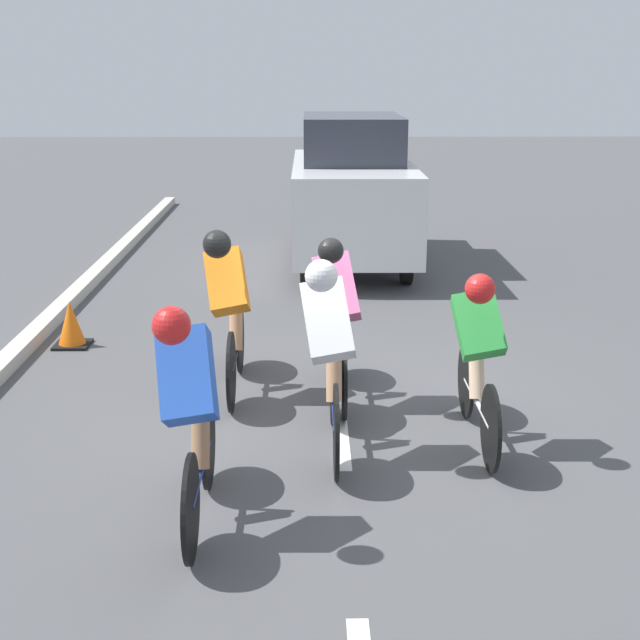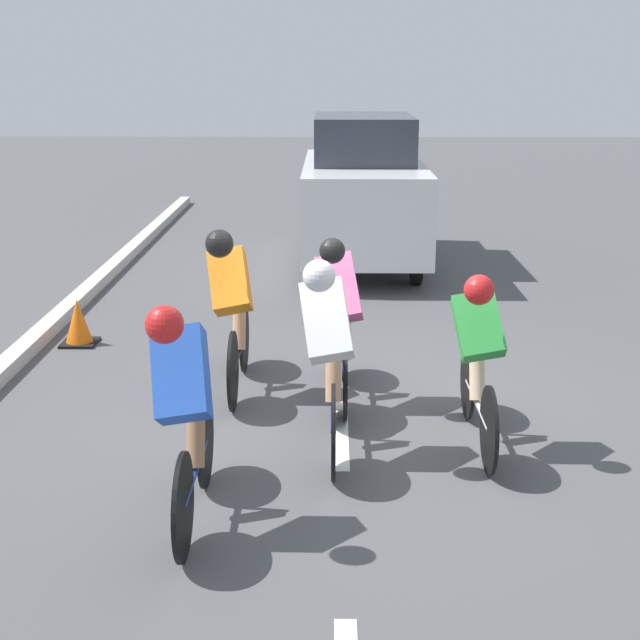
# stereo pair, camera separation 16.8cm
# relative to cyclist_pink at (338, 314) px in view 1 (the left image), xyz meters

# --- Properties ---
(ground_plane) EXTENTS (60.00, 60.00, 0.00)m
(ground_plane) POSITION_rel_cyclist_pink_xyz_m (-0.00, 0.35, -0.79)
(ground_plane) COLOR #4C4C4F
(lane_stripe_mid) EXTENTS (0.12, 1.40, 0.01)m
(lane_stripe_mid) POSITION_rel_cyclist_pink_xyz_m (-0.00, 0.72, -0.79)
(lane_stripe_mid) COLOR white
(lane_stripe_mid) RESTS_ON ground
(lane_stripe_far) EXTENTS (0.12, 1.40, 0.01)m
(lane_stripe_far) POSITION_rel_cyclist_pink_xyz_m (-0.00, -2.48, -0.79)
(lane_stripe_far) COLOR white
(lane_stripe_far) RESTS_ON ground
(cyclist_pink) EXTENTS (0.43, 1.60, 1.50)m
(cyclist_pink) POSITION_rel_cyclist_pink_xyz_m (0.00, 0.00, 0.00)
(cyclist_pink) COLOR black
(cyclist_pink) RESTS_ON ground
(cyclist_green) EXTENTS (0.41, 1.69, 1.42)m
(cyclist_green) POSITION_rel_cyclist_pink_xyz_m (-1.03, 0.96, -0.04)
(cyclist_green) COLOR black
(cyclist_green) RESTS_ON ground
(cyclist_white) EXTENTS (0.42, 1.73, 1.56)m
(cyclist_white) POSITION_rel_cyclist_pink_xyz_m (0.10, 1.08, 0.03)
(cyclist_white) COLOR black
(cyclist_white) RESTS_ON ground
(cyclist_blue) EXTENTS (0.41, 1.63, 1.53)m
(cyclist_blue) POSITION_rel_cyclist_pink_xyz_m (0.99, 2.20, 0.02)
(cyclist_blue) COLOR black
(cyclist_blue) RESTS_ON ground
(cyclist_orange) EXTENTS (0.42, 1.71, 1.53)m
(cyclist_orange) POSITION_rel_cyclist_pink_xyz_m (0.95, -0.21, 0.02)
(cyclist_orange) COLOR black
(cyclist_orange) RESTS_ON ground
(support_car) EXTENTS (1.70, 3.94, 2.15)m
(support_car) POSITION_rel_cyclist_pink_xyz_m (-0.38, -5.62, 0.28)
(support_car) COLOR black
(support_car) RESTS_ON ground
(traffic_cone) EXTENTS (0.36, 0.36, 0.49)m
(traffic_cone) POSITION_rel_cyclist_pink_xyz_m (2.75, -1.62, -0.56)
(traffic_cone) COLOR black
(traffic_cone) RESTS_ON ground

